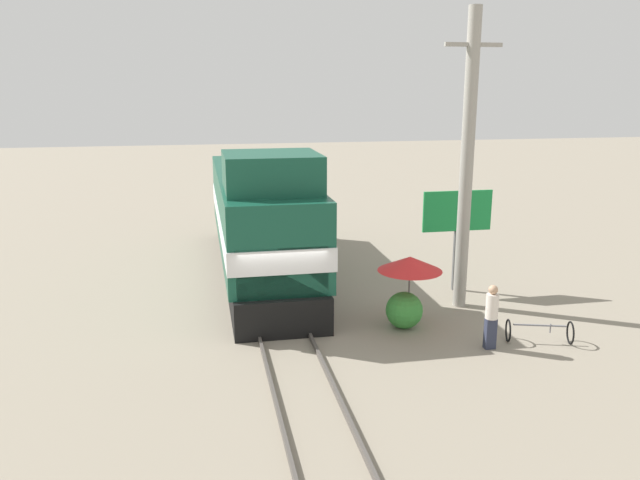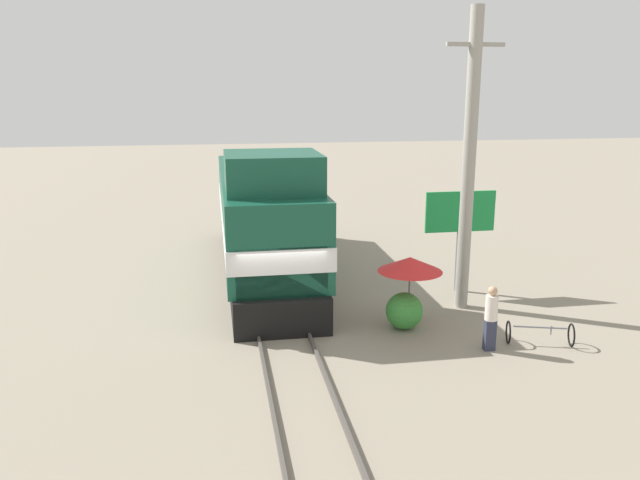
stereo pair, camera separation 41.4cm
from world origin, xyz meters
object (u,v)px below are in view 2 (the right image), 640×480
at_px(utility_pole, 469,162).
at_px(bicycle, 540,333).
at_px(locomotive, 265,222).
at_px(vendor_umbrella, 410,264).
at_px(billboard_sign, 460,217).
at_px(person_bystander, 491,316).

xyz_separation_m(utility_pole, bicycle, (0.96, -3.28, -4.36)).
distance_m(locomotive, vendor_umbrella, 6.95).
xyz_separation_m(locomotive, utility_pole, (5.97, -4.41, 2.60)).
height_order(utility_pole, bicycle, utility_pole).
relative_size(utility_pole, bicycle, 5.01).
height_order(vendor_umbrella, billboard_sign, billboard_sign).
relative_size(locomotive, bicycle, 7.09).
relative_size(utility_pole, billboard_sign, 2.63).
distance_m(vendor_umbrella, billboard_sign, 4.10).
bearing_deg(vendor_umbrella, utility_pole, 32.86).
bearing_deg(locomotive, billboard_sign, -23.93).
distance_m(person_bystander, bicycle, 1.66).
bearing_deg(bicycle, billboard_sign, 22.70).
bearing_deg(utility_pole, person_bystander, -99.53).
relative_size(vendor_umbrella, bicycle, 1.17).
xyz_separation_m(vendor_umbrella, person_bystander, (1.67, -1.94, -0.96)).
distance_m(billboard_sign, bicycle, 5.38).
height_order(billboard_sign, bicycle, billboard_sign).
bearing_deg(utility_pole, locomotive, 143.55).
distance_m(vendor_umbrella, bicycle, 4.02).
height_order(utility_pole, billboard_sign, utility_pole).
height_order(locomotive, vendor_umbrella, locomotive).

